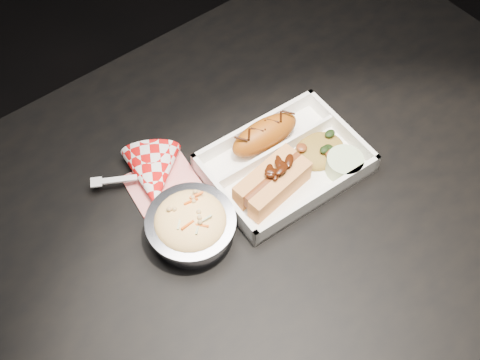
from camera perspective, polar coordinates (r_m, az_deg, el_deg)
name	(u,v)px	position (r m, az deg, el deg)	size (l,w,h in m)	color
floor	(252,348)	(1.68, 1.17, -15.61)	(4.00, 4.00, 0.05)	black
dining_table	(259,218)	(1.05, 1.81, -3.60)	(1.20, 0.80, 0.75)	black
food_tray	(284,165)	(0.99, 4.20, 1.42)	(0.26, 0.19, 0.04)	white
fried_pastry	(265,135)	(1.00, 2.36, 4.32)	(0.13, 0.05, 0.05)	#9E4D0F
hotdog	(273,181)	(0.94, 3.10, -0.13)	(0.13, 0.07, 0.06)	#DA8D4A
fried_rice_mound	(320,147)	(1.00, 7.60, 3.13)	(0.09, 0.07, 0.03)	#A47F2F
cupcake_liner	(344,165)	(0.99, 9.87, 1.46)	(0.06, 0.06, 0.03)	beige
foil_coleslaw_cup	(191,224)	(0.91, -4.67, -4.20)	(0.14, 0.14, 0.07)	silver
napkin_fork	(153,177)	(0.98, -8.23, 0.28)	(0.16, 0.15, 0.10)	red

